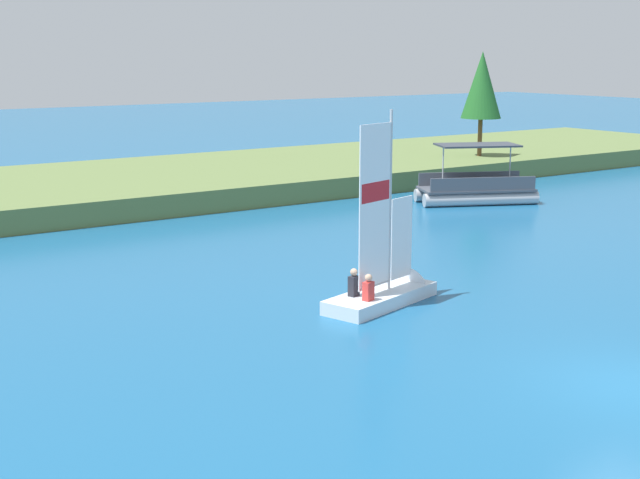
# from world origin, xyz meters

# --- Properties ---
(ground_plane) EXTENTS (200.00, 200.00, 0.00)m
(ground_plane) POSITION_xyz_m (0.00, 0.00, 0.00)
(ground_plane) COLOR #195684
(shore_bank) EXTENTS (80.00, 13.41, 1.00)m
(shore_bank) POSITION_xyz_m (0.00, 29.53, 0.50)
(shore_bank) COLOR #5B703D
(shore_bank) RESTS_ON ground
(shoreline_tree_midright) EXTENTS (2.23, 2.23, 5.79)m
(shoreline_tree_midright) POSITION_xyz_m (20.64, 25.82, 4.93)
(shoreline_tree_midright) COLOR brown
(shoreline_tree_midright) RESTS_ON shore_bank
(sailboat) EXTENTS (4.33, 2.33, 5.64)m
(sailboat) POSITION_xyz_m (0.06, 7.98, 0.41)
(sailboat) COLOR silver
(sailboat) RESTS_ON ground
(pontoon_boat) EXTENTS (5.66, 4.09, 2.68)m
(pontoon_boat) POSITION_xyz_m (13.39, 18.58, 0.64)
(pontoon_boat) COLOR #B2B2B7
(pontoon_boat) RESTS_ON ground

